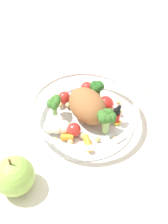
# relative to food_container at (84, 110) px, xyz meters

# --- Properties ---
(ground_plane) EXTENTS (2.40, 2.40, 0.00)m
(ground_plane) POSITION_rel_food_container_xyz_m (-0.01, -0.01, -0.03)
(ground_plane) COLOR silver
(food_container) EXTENTS (0.22, 0.22, 0.07)m
(food_container) POSITION_rel_food_container_xyz_m (0.00, 0.00, 0.00)
(food_container) COLOR white
(food_container) RESTS_ON ground_plane
(loose_apple) EXTENTS (0.07, 0.07, 0.08)m
(loose_apple) POSITION_rel_food_container_xyz_m (0.11, 0.15, 0.00)
(loose_apple) COLOR #8CB74C
(loose_apple) RESTS_ON ground_plane
(folded_napkin) EXTENTS (0.13, 0.15, 0.01)m
(folded_napkin) POSITION_rel_food_container_xyz_m (-0.15, -0.16, -0.03)
(folded_napkin) COLOR silver
(folded_napkin) RESTS_ON ground_plane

